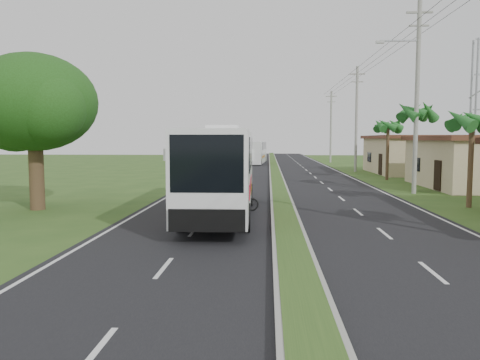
{
  "coord_description": "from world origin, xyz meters",
  "views": [
    {
      "loc": [
        -0.74,
        -12.05,
        3.44
      ],
      "look_at": [
        -1.86,
        6.63,
        1.8
      ],
      "focal_mm": 35.0,
      "sensor_mm": 36.0,
      "label": 1
    }
  ],
  "objects": [
    {
      "name": "ground",
      "position": [
        0.0,
        0.0,
        0.0
      ],
      "size": [
        180.0,
        180.0,
        0.0
      ],
      "primitive_type": "plane",
      "color": "#2F4F1D",
      "rests_on": "ground"
    },
    {
      "name": "road_asphalt",
      "position": [
        0.0,
        20.0,
        0.01
      ],
      "size": [
        14.0,
        160.0,
        0.02
      ],
      "primitive_type": "cube",
      "color": "black",
      "rests_on": "ground"
    },
    {
      "name": "median_strip",
      "position": [
        0.0,
        20.0,
        0.1
      ],
      "size": [
        1.2,
        160.0,
        0.18
      ],
      "color": "gray",
      "rests_on": "ground"
    },
    {
      "name": "lane_edge_left",
      "position": [
        -6.7,
        20.0,
        0.0
      ],
      "size": [
        0.12,
        160.0,
        0.01
      ],
      "primitive_type": "cube",
      "color": "silver",
      "rests_on": "ground"
    },
    {
      "name": "lane_edge_right",
      "position": [
        6.7,
        20.0,
        0.0
      ],
      "size": [
        0.12,
        160.0,
        0.01
      ],
      "primitive_type": "cube",
      "color": "silver",
      "rests_on": "ground"
    },
    {
      "name": "shop_mid",
      "position": [
        14.0,
        22.0,
        1.86
      ],
      "size": [
        7.6,
        10.6,
        3.67
      ],
      "color": "tan",
      "rests_on": "ground"
    },
    {
      "name": "shop_far",
      "position": [
        14.0,
        36.0,
        1.93
      ],
      "size": [
        8.6,
        11.6,
        3.82
      ],
      "color": "tan",
      "rests_on": "ground"
    },
    {
      "name": "palm_verge_b",
      "position": [
        9.4,
        12.0,
        4.36
      ],
      "size": [
        2.4,
        2.4,
        5.05
      ],
      "color": "#473321",
      "rests_on": "ground"
    },
    {
      "name": "palm_verge_c",
      "position": [
        8.8,
        19.0,
        5.12
      ],
      "size": [
        2.4,
        2.4,
        5.85
      ],
      "color": "#473321",
      "rests_on": "ground"
    },
    {
      "name": "palm_verge_d",
      "position": [
        9.3,
        28.0,
        4.55
      ],
      "size": [
        2.4,
        2.4,
        5.25
      ],
      "color": "#473321",
      "rests_on": "ground"
    },
    {
      "name": "shade_tree",
      "position": [
        -12.11,
        10.02,
        5.03
      ],
      "size": [
        6.3,
        6.0,
        7.54
      ],
      "color": "#473321",
      "rests_on": "ground"
    },
    {
      "name": "utility_pole_b",
      "position": [
        8.47,
        18.0,
        6.26
      ],
      "size": [
        3.2,
        0.28,
        12.0
      ],
      "color": "gray",
      "rests_on": "ground"
    },
    {
      "name": "utility_pole_c",
      "position": [
        8.5,
        38.0,
        5.67
      ],
      "size": [
        1.6,
        0.28,
        11.0
      ],
      "color": "gray",
      "rests_on": "ground"
    },
    {
      "name": "utility_pole_d",
      "position": [
        8.5,
        58.0,
        5.42
      ],
      "size": [
        1.6,
        0.28,
        10.5
      ],
      "color": "gray",
      "rests_on": "ground"
    },
    {
      "name": "coach_bus_main",
      "position": [
        -2.84,
        9.04,
        2.24
      ],
      "size": [
        2.93,
        12.67,
        4.08
      ],
      "rotation": [
        0.0,
        0.0,
        0.02
      ],
      "color": "white",
      "rests_on": "ground"
    },
    {
      "name": "coach_bus_far",
      "position": [
        -2.48,
        53.64,
        1.77
      ],
      "size": [
        2.97,
        10.84,
        3.12
      ],
      "rotation": [
        0.0,
        0.0,
        -0.06
      ],
      "color": "white",
      "rests_on": "ground"
    },
    {
      "name": "motorcyclist",
      "position": [
        -2.0,
        9.96,
        0.85
      ],
      "size": [
        1.68,
        0.6,
        2.3
      ],
      "rotation": [
        0.0,
        0.0,
        0.08
      ],
      "color": "black",
      "rests_on": "ground"
    }
  ]
}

